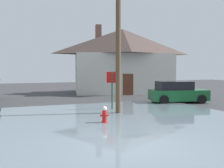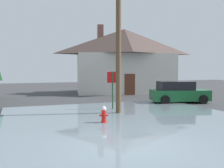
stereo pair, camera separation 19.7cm
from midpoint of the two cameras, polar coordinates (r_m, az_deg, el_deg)
The scene contains 7 objects.
ground_plane at distance 8.38m, azimuth 3.83°, elevation -13.99°, with size 80.00×80.00×0.10m, color #38383A.
flood_puddle at distance 11.86m, azimuth 4.82°, elevation -8.41°, with size 11.72×13.29×0.06m, color slate.
fire_hydrant at distance 11.54m, azimuth -2.17°, elevation -6.93°, with size 0.40×0.34×0.79m.
utility_pole at distance 13.97m, azimuth 1.00°, elevation 10.17°, with size 1.60×0.28×7.87m.
stop_sign_far at distance 15.37m, azimuth -0.34°, elevation 0.35°, with size 0.67×0.29×2.31m.
house at distance 26.66m, azimuth 2.10°, elevation 5.40°, with size 11.24×7.63×7.08m.
parked_car at distance 19.27m, azimuth 13.98°, elevation -1.82°, with size 4.36×2.69×1.57m.
Camera 1 is at (-3.51, -7.19, 2.44)m, focal length 41.16 mm.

